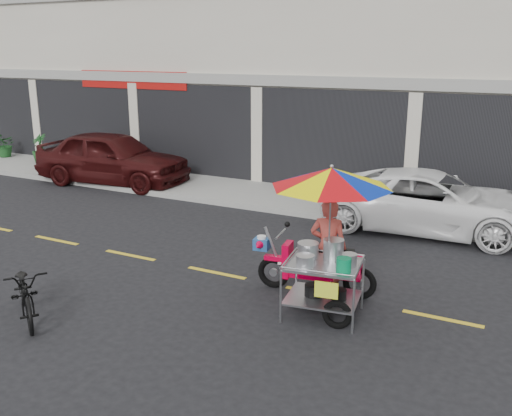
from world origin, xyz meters
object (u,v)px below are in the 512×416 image
at_px(maroon_sedan, 112,158).
at_px(food_vendor_rig, 328,217).
at_px(white_pickup, 432,202).
at_px(near_bicycle, 26,292).

height_order(maroon_sedan, food_vendor_rig, food_vendor_rig).
bearing_deg(white_pickup, food_vendor_rig, 169.18).
distance_m(maroon_sedan, white_pickup, 9.45).
relative_size(white_pickup, food_vendor_rig, 1.90).
distance_m(white_pickup, food_vendor_rig, 4.88).
xyz_separation_m(maroon_sedan, food_vendor_rig, (8.74, -5.11, 0.67)).
relative_size(maroon_sedan, white_pickup, 0.98).
height_order(white_pickup, near_bicycle, white_pickup).
bearing_deg(food_vendor_rig, near_bicycle, -155.66).
xyz_separation_m(maroon_sedan, near_bicycle, (4.90, -7.58, -0.37)).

